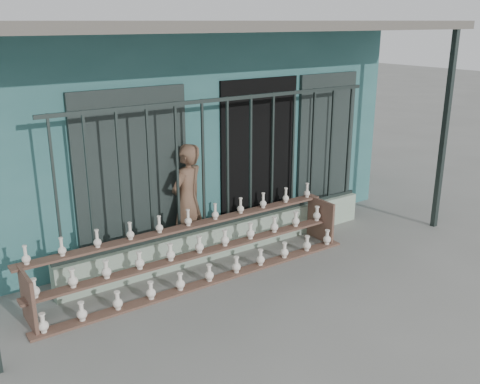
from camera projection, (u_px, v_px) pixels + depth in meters
ground at (285, 287)px, 6.75m from camera, size 60.00×60.00×0.00m
workshop_building at (137, 114)px, 9.56m from camera, size 7.40×6.60×3.21m
parapet_wall at (228, 238)px, 7.70m from camera, size 5.00×0.20×0.45m
security_fence at (228, 162)px, 7.35m from camera, size 5.00×0.04×1.80m
shelf_rack at (199, 251)px, 6.94m from camera, size 4.50×0.68×0.85m
elderly_woman at (188, 201)px, 7.47m from camera, size 0.70×0.59×1.62m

